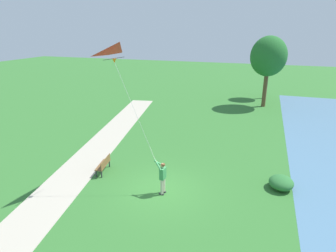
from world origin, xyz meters
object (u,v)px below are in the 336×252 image
(person_kite_flyer, at_px, (162,175))
(park_bench_near_walkway, at_px, (104,164))
(flying_kite, at_px, (120,54))
(tree_treeline_center, at_px, (268,61))
(tree_treeline_right, at_px, (269,57))
(lakeside_shrub, at_px, (281,183))

(person_kite_flyer, relative_size, park_bench_near_walkway, 1.17)
(flying_kite, bearing_deg, tree_treeline_center, 74.26)
(park_bench_near_walkway, bearing_deg, tree_treeline_right, 65.42)
(tree_treeline_right, bearing_deg, flying_kite, -108.75)
(tree_treeline_center, relative_size, lakeside_shrub, 4.13)
(tree_treeline_center, bearing_deg, lakeside_shrub, -86.63)
(tree_treeline_right, relative_size, tree_treeline_center, 1.29)
(flying_kite, height_order, tree_treeline_center, flying_kite)
(park_bench_near_walkway, height_order, tree_treeline_right, tree_treeline_right)
(tree_treeline_right, distance_m, tree_treeline_center, 4.11)
(tree_treeline_center, bearing_deg, tree_treeline_right, -89.98)
(lakeside_shrub, bearing_deg, park_bench_near_walkway, -171.91)
(flying_kite, bearing_deg, tree_treeline_right, 71.25)
(park_bench_near_walkway, bearing_deg, tree_treeline_center, 69.35)
(flying_kite, height_order, tree_treeline_right, tree_treeline_right)
(flying_kite, xyz_separation_m, park_bench_near_walkway, (-1.91, 0.88, -6.44))
(tree_treeline_right, distance_m, lakeside_shrub, 18.12)
(tree_treeline_center, bearing_deg, flying_kite, -105.74)
(flying_kite, xyz_separation_m, tree_treeline_right, (6.68, 19.67, -1.65))
(tree_treeline_right, bearing_deg, person_kite_flyer, -102.85)
(person_kite_flyer, relative_size, lakeside_shrub, 1.32)
(flying_kite, bearing_deg, person_kite_flyer, -5.19)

